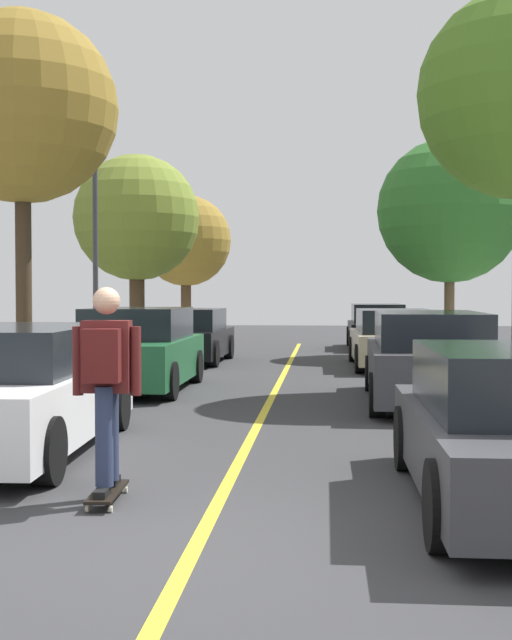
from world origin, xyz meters
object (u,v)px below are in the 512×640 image
object	(u,v)px
parked_car_right_near	(428,358)
parked_car_right_far	(394,339)
parked_car_left_far	(190,336)
skateboard	(107,492)
parked_car_right_farthest	(377,327)
street_tree_left_far	(186,241)
street_tree_left_nearest	(22,109)
streetlamp	(95,242)
parked_car_left_nearest	(17,390)
street_tree_right_near	(450,211)
skateboarder	(106,376)
parked_car_left_near	(137,351)
street_tree_left_near	(137,219)

from	to	relation	value
parked_car_right_near	parked_car_right_far	size ratio (longest dim) A/B	1.04
parked_car_left_far	skateboard	xyz separation A→B (m)	(1.59, -14.37, -0.57)
parked_car_right_farthest	street_tree_left_far	distance (m)	8.68
parked_car_right_farthest	street_tree_left_nearest	world-z (taller)	street_tree_left_nearest
parked_car_left_far	parked_car_right_far	xyz separation A→B (m)	(5.04, -1.04, 0.02)
parked_car_left_far	skateboard	size ratio (longest dim) A/B	4.83
parked_car_left_far	streetlamp	distance (m)	3.78
street_tree_left_nearest	parked_car_left_nearest	bearing A→B (deg)	-71.06
street_tree_left_nearest	parked_car_right_far	bearing A→B (deg)	41.18
parked_car_left_nearest	street_tree_right_near	xyz separation A→B (m)	(6.82, 14.71, 3.32)
parked_car_left_nearest	skateboarder	distance (m)	2.76
parked_car_right_far	streetlamp	size ratio (longest dim) A/B	0.96
parked_car_left_near	skateboard	world-z (taller)	parked_car_left_near
parked_car_left_far	parked_car_left_near	bearing A→B (deg)	-90.00
parked_car_right_farthest	parked_car_left_near	bearing A→B (deg)	-112.96
parked_car_right_farthest	street_tree_right_near	bearing A→B (deg)	-61.20
street_tree_left_far	street_tree_right_near	xyz separation A→B (m)	(8.60, -7.71, 0.34)
parked_car_left_far	parked_car_right_near	bearing A→B (deg)	-56.77
street_tree_left_near	skateboarder	xyz separation A→B (m)	(3.37, -16.31, -2.73)
parked_car_left_near	parked_car_left_nearest	bearing A→B (deg)	-90.03
street_tree_right_near	skateboard	bearing A→B (deg)	-107.20
parked_car_right_near	street_tree_right_near	size ratio (longest dim) A/B	0.81
street_tree_left_far	skateboard	distance (m)	25.10
streetlamp	parked_car_right_far	bearing A→B (deg)	11.94
parked_car_right_farthest	streetlamp	distance (m)	10.90
parked_car_right_near	parked_car_right_farthest	bearing A→B (deg)	89.99
parked_car_right_near	parked_car_left_nearest	bearing A→B (deg)	-138.25
streetlamp	skateboard	distance (m)	12.68
parked_car_right_far	street_tree_left_nearest	bearing A→B (deg)	-138.82
street_tree_left_near	skateboard	bearing A→B (deg)	-78.32
parked_car_left_nearest	streetlamp	distance (m)	10.11
parked_car_left_far	streetlamp	bearing A→B (deg)	-125.28
street_tree_left_nearest	skateboarder	bearing A→B (deg)	-65.54
parked_car_left_nearest	skateboard	distance (m)	2.77
street_tree_left_nearest	street_tree_left_near	distance (m)	8.98
parked_car_right_far	street_tree_left_near	bearing A→B (deg)	156.65
streetlamp	skateboard	size ratio (longest dim) A/B	5.60
street_tree_left_nearest	streetlamp	world-z (taller)	street_tree_left_nearest
parked_car_left_nearest	parked_car_right_farthest	world-z (taller)	parked_car_right_farthest
parked_car_left_nearest	parked_car_right_near	xyz separation A→B (m)	(5.04, 4.50, 0.04)
street_tree_left_nearest	street_tree_right_near	size ratio (longest dim) A/B	1.10
parked_car_left_nearest	parked_car_left_near	world-z (taller)	parked_car_left_near
street_tree_left_near	skateboarder	distance (m)	16.88
parked_car_right_near	skateboard	world-z (taller)	parked_car_right_near
parked_car_right_near	skateboarder	xyz separation A→B (m)	(-3.45, -6.72, 0.34)
streetlamp	parked_car_right_farthest	bearing A→B (deg)	50.52
street_tree_left_near	street_tree_right_near	bearing A→B (deg)	4.16
parked_car_right_far	street_tree_left_far	bearing A→B (deg)	121.15
parked_car_right_near	skateboard	size ratio (longest dim) A/B	5.58
parked_car_right_near	parked_car_right_farthest	distance (m)	13.45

